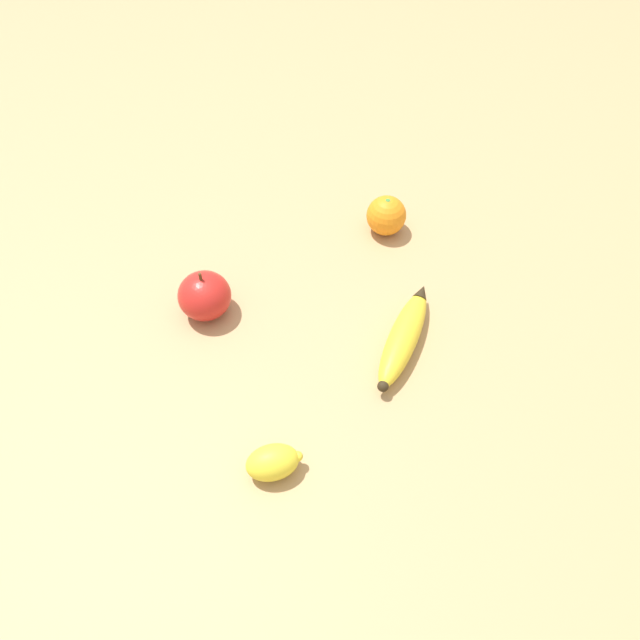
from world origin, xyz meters
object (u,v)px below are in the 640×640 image
(orange, at_px, (386,215))
(apple, at_px, (205,296))
(banana, at_px, (404,337))
(lemon, at_px, (273,462))

(orange, height_order, apple, apple)
(apple, bearing_deg, orange, -87.01)
(banana, distance_m, orange, 0.25)
(apple, distance_m, lemon, 0.29)
(apple, relative_size, lemon, 1.10)
(lemon, bearing_deg, orange, -50.33)
(banana, xyz_separation_m, orange, (0.22, -0.11, 0.01))
(orange, relative_size, lemon, 0.87)
(lemon, bearing_deg, banana, -71.62)
(orange, bearing_deg, banana, 153.11)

